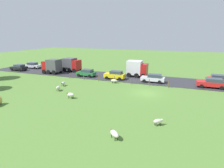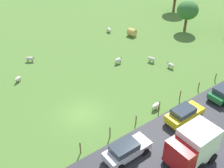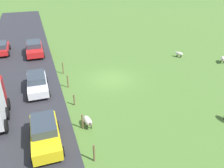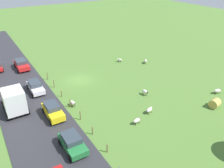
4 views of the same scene
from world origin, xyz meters
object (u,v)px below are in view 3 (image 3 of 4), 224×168
at_px(sheep_3, 179,54).
at_px(car_1, 37,83).
at_px(car_0, 1,48).
at_px(sheep_4, 223,59).
at_px(sheep_1, 88,121).
at_px(car_5, 45,133).
at_px(car_3, 34,48).

bearing_deg(sheep_3, car_1, 10.71).
bearing_deg(car_0, sheep_4, 155.40).
bearing_deg(sheep_1, car_1, -64.66).
bearing_deg(car_5, car_0, -77.88).
height_order(car_0, car_3, car_3).
bearing_deg(car_3, car_0, -22.57).
bearing_deg(car_5, sheep_4, -159.94).
relative_size(sheep_4, car_3, 0.27).
distance_m(sheep_1, car_1, 7.40).
relative_size(car_0, car_1, 0.98).
bearing_deg(car_0, sheep_1, 111.40).
height_order(car_1, car_3, car_3).
xyz_separation_m(car_0, car_1, (-3.98, 11.55, 0.02)).
relative_size(car_1, car_5, 1.04).
bearing_deg(sheep_1, sheep_4, -159.44).
bearing_deg(car_0, sheep_3, 158.65).
xyz_separation_m(sheep_4, car_3, (20.99, -9.78, 0.40)).
distance_m(sheep_4, car_5, 22.35).
relative_size(sheep_3, car_0, 0.24).
height_order(sheep_4, car_3, car_3).
xyz_separation_m(car_1, car_5, (-0.14, 7.61, 0.06)).
distance_m(sheep_1, sheep_3, 17.22).
bearing_deg(car_3, sheep_1, 100.39).
bearing_deg(sheep_3, car_0, -21.35).
bearing_deg(car_5, car_3, -90.00).
bearing_deg(sheep_3, sheep_1, 35.25).
xyz_separation_m(sheep_4, car_5, (20.99, 7.66, 0.42)).
xyz_separation_m(car_0, car_5, (-4.11, 19.15, 0.08)).
distance_m(car_0, car_5, 19.59).
bearing_deg(car_0, car_5, 102.12).
xyz_separation_m(sheep_1, car_3, (3.03, -16.52, 0.39)).
height_order(car_0, car_1, car_1).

